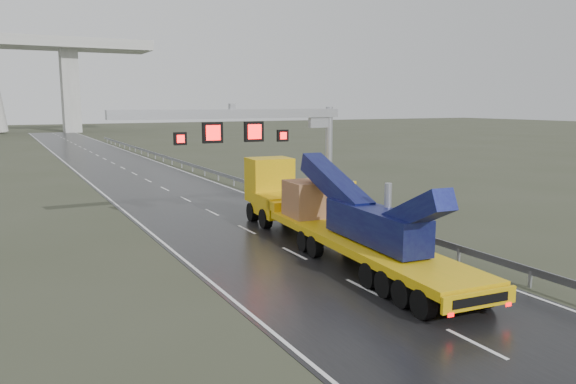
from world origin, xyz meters
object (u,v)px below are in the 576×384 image
sign_gantry (264,133)px  heavy_haul_truck (320,210)px  exit_sign_pair (347,192)px  striped_barrier (350,218)px

sign_gantry → heavy_haul_truck: bearing=-90.1°
heavy_haul_truck → exit_sign_pair: 7.13m
sign_gantry → heavy_haul_truck: sign_gantry is taller
sign_gantry → exit_sign_pair: bearing=-21.1°
heavy_haul_truck → exit_sign_pair: heavy_haul_truck is taller
heavy_haul_truck → striped_barrier: bearing=41.7°
heavy_haul_truck → sign_gantry: bearing=94.1°
exit_sign_pair → striped_barrier: 2.63m
exit_sign_pair → striped_barrier: size_ratio=2.28×
sign_gantry → heavy_haul_truck: size_ratio=0.72×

